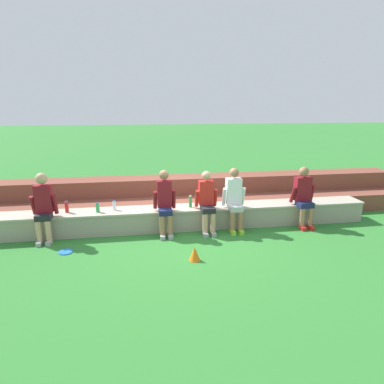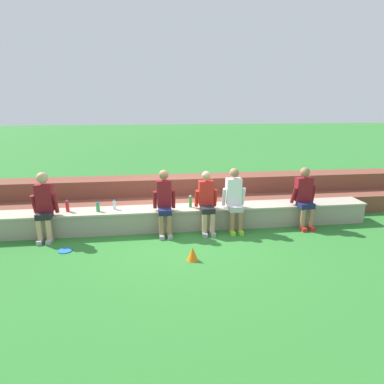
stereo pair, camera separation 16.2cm
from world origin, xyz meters
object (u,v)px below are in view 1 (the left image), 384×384
at_px(water_bottle_mid_right, 190,202).
at_px(water_bottle_near_right, 67,207).
at_px(person_far_right, 304,195).
at_px(frisbee, 66,252).
at_px(water_bottle_mid_left, 98,208).
at_px(person_center, 207,201).
at_px(sports_cone, 195,254).
at_px(person_left_of_center, 165,202).
at_px(water_bottle_near_left, 114,205).
at_px(person_right_of_center, 234,198).
at_px(person_far_left, 43,205).

bearing_deg(water_bottle_mid_right, water_bottle_near_right, 179.15).
height_order(person_far_right, frisbee, person_far_right).
distance_m(water_bottle_near_right, water_bottle_mid_left, 0.65).
height_order(person_center, person_far_right, person_far_right).
xyz_separation_m(water_bottle_mid_right, sports_cone, (-0.17, -1.63, -0.49)).
xyz_separation_m(person_left_of_center, person_center, (0.91, 0.01, -0.03)).
height_order(person_left_of_center, water_bottle_near_left, person_left_of_center).
bearing_deg(person_far_right, water_bottle_near_right, 176.53).
bearing_deg(frisbee, person_right_of_center, 10.75).
height_order(person_left_of_center, water_bottle_mid_left, person_left_of_center).
bearing_deg(person_left_of_center, person_far_left, 179.45).
relative_size(water_bottle_near_right, water_bottle_near_left, 1.16).
bearing_deg(person_far_left, water_bottle_near_right, 38.44).
distance_m(person_center, water_bottle_mid_left, 2.35).
bearing_deg(person_left_of_center, water_bottle_near_left, 162.77).
height_order(water_bottle_mid_right, water_bottle_near_right, water_bottle_mid_right).
xyz_separation_m(person_far_left, person_left_of_center, (2.44, -0.02, -0.03)).
relative_size(person_right_of_center, water_bottle_near_left, 6.38).
bearing_deg(water_bottle_mid_left, person_left_of_center, -9.45).
xyz_separation_m(person_center, person_far_right, (2.24, -0.00, 0.03)).
distance_m(person_center, person_right_of_center, 0.62).
relative_size(person_far_left, water_bottle_mid_right, 5.16).
height_order(water_bottle_mid_right, sports_cone, water_bottle_mid_right).
distance_m(person_right_of_center, water_bottle_mid_right, 0.98).
xyz_separation_m(person_far_right, water_bottle_near_right, (-5.22, 0.32, -0.12)).
distance_m(person_far_right, water_bottle_mid_right, 2.58).
distance_m(water_bottle_mid_right, frisbee, 2.77).
distance_m(person_center, water_bottle_near_left, 2.02).
bearing_deg(person_center, water_bottle_mid_left, 174.37).
bearing_deg(water_bottle_mid_left, sports_cone, -40.83).
bearing_deg(person_center, person_right_of_center, 1.14).
bearing_deg(water_bottle_mid_right, sports_cone, -96.05).
height_order(person_left_of_center, person_right_of_center, person_left_of_center).
xyz_separation_m(person_far_left, sports_cone, (2.86, -1.37, -0.63)).
distance_m(person_far_left, person_right_of_center, 3.97).
distance_m(water_bottle_near_right, frisbee, 1.14).
bearing_deg(sports_cone, water_bottle_near_left, 131.62).
relative_size(person_left_of_center, sports_cone, 5.46).
xyz_separation_m(person_right_of_center, water_bottle_near_right, (-3.60, 0.30, -0.12)).
height_order(person_far_left, frisbee, person_far_left).
relative_size(person_far_left, water_bottle_mid_left, 6.78).
bearing_deg(water_bottle_mid_right, person_left_of_center, -154.52).
xyz_separation_m(person_left_of_center, person_far_right, (3.15, 0.00, 0.00)).
bearing_deg(person_right_of_center, person_far_left, 179.93).
xyz_separation_m(water_bottle_mid_left, frisbee, (-0.53, -0.88, -0.57)).
relative_size(person_far_right, water_bottle_near_right, 5.43).
xyz_separation_m(water_bottle_mid_right, water_bottle_near_left, (-1.67, 0.05, -0.03)).
relative_size(person_right_of_center, person_far_right, 1.01).
height_order(person_right_of_center, water_bottle_mid_left, person_right_of_center).
bearing_deg(person_center, person_far_left, 179.71).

